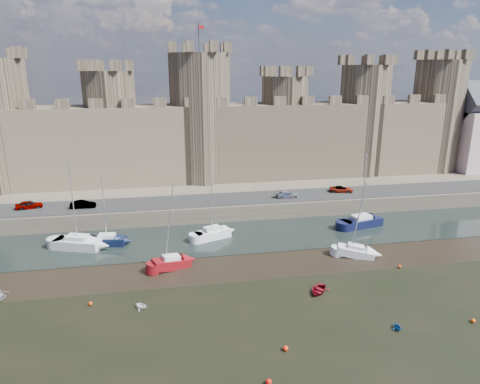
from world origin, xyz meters
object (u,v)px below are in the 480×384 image
at_px(sailboat_1, 107,240).
at_px(sailboat_3, 361,221).
at_px(car_0, 29,205).
at_px(car_3, 341,189).
at_px(sailboat_2, 212,233).
at_px(sailboat_0, 78,243).
at_px(car_2, 287,195).
at_px(sailboat_4, 171,262).
at_px(car_1, 83,204).
at_px(sailboat_5, 356,251).

xyz_separation_m(sailboat_1, sailboat_3, (36.77, 0.42, 0.07)).
xyz_separation_m(car_0, car_3, (49.97, -0.09, -0.10)).
bearing_deg(sailboat_2, sailboat_0, 159.71).
relative_size(car_2, car_3, 0.97).
relative_size(sailboat_1, sailboat_4, 0.91).
xyz_separation_m(car_1, sailboat_4, (12.68, -17.61, -2.34)).
bearing_deg(sailboat_0, sailboat_3, 20.55).
relative_size(car_0, sailboat_0, 0.33).
bearing_deg(sailboat_3, car_1, 154.35).
xyz_separation_m(sailboat_0, sailboat_3, (40.44, 0.98, -0.03)).
distance_m(car_0, car_1, 8.07).
bearing_deg(car_2, sailboat_0, 106.73).
height_order(car_0, sailboat_5, sailboat_5).
bearing_deg(car_0, sailboat_4, -145.63).
distance_m(car_0, sailboat_2, 28.68).
bearing_deg(sailboat_0, car_3, 33.81).
bearing_deg(sailboat_3, car_2, 123.67).
relative_size(sailboat_1, sailboat_3, 0.87).
height_order(sailboat_0, sailboat_2, sailboat_0).
bearing_deg(sailboat_0, sailboat_5, 5.21).
relative_size(sailboat_2, sailboat_5, 1.11).
xyz_separation_m(sailboat_3, sailboat_4, (-28.44, -8.90, -0.08)).
xyz_separation_m(sailboat_2, sailboat_5, (17.22, -8.99, -0.14)).
bearing_deg(sailboat_2, car_1, 131.93).
distance_m(sailboat_1, sailboat_2, 14.21).
relative_size(car_3, sailboat_1, 0.41).
height_order(sailboat_1, sailboat_5, sailboat_5).
height_order(car_1, sailboat_4, sailboat_4).
bearing_deg(car_1, sailboat_0, -176.67).
bearing_deg(car_0, sailboat_1, -143.26).
xyz_separation_m(sailboat_3, sailboat_5, (-5.34, -9.70, -0.13)).
xyz_separation_m(car_1, car_3, (41.99, 1.11, -0.07)).
height_order(car_0, car_2, car_0).
bearing_deg(car_1, car_3, -89.17).
distance_m(sailboat_2, sailboat_5, 19.43).
height_order(car_3, sailboat_4, sailboat_4).
bearing_deg(car_2, sailboat_5, -168.14).
distance_m(sailboat_2, sailboat_4, 10.08).
height_order(sailboat_3, sailboat_5, sailboat_3).
distance_m(car_0, sailboat_4, 28.04).
bearing_deg(sailboat_5, sailboat_1, -174.54).
height_order(car_1, car_3, car_1).
distance_m(sailboat_1, sailboat_4, 11.88).
relative_size(sailboat_2, sailboat_4, 1.03).
bearing_deg(sailboat_4, sailboat_1, 114.06).
xyz_separation_m(car_2, sailboat_3, (9.10, -8.38, -2.21)).
relative_size(car_1, car_2, 0.98).
bearing_deg(car_3, sailboat_2, 129.99).
relative_size(car_0, sailboat_1, 0.39).
xyz_separation_m(car_3, sailboat_2, (-23.43, -10.53, -2.20)).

